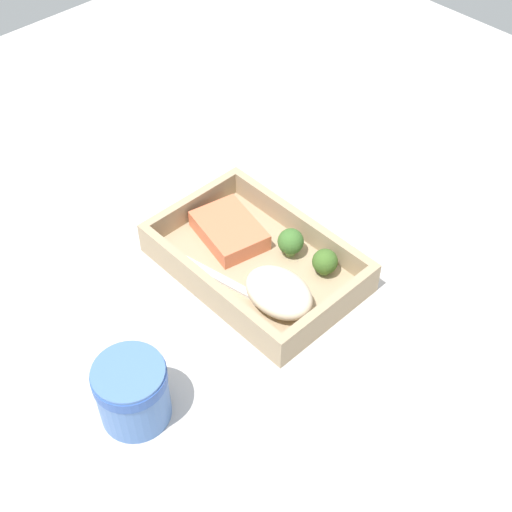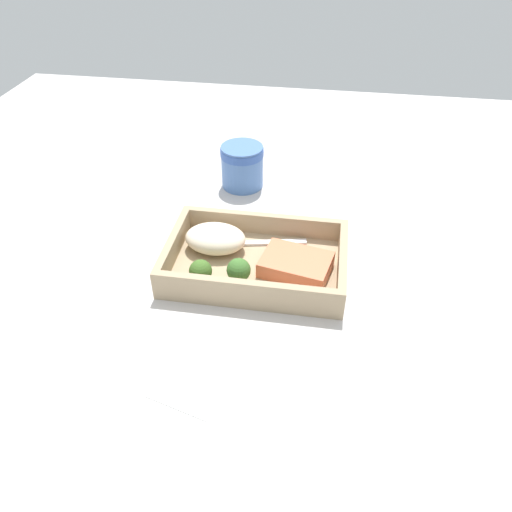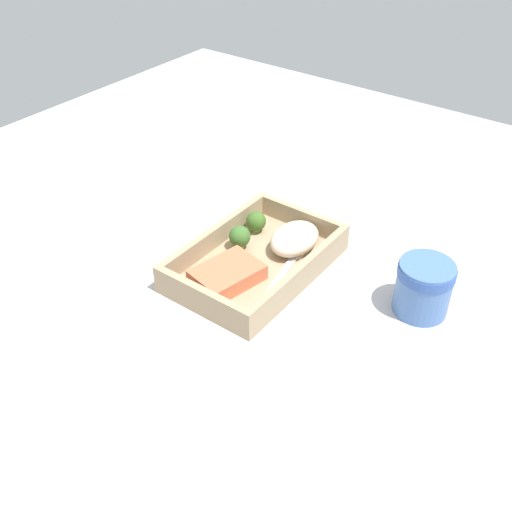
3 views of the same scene
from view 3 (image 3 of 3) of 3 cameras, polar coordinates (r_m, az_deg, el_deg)
ground_plane at (r=97.27cm, az=0.00°, el=-1.75°), size 160.00×160.00×2.00cm
takeout_tray at (r=96.28cm, az=0.00°, el=-1.00°), size 27.51×18.13×1.20cm
tray_rim at (r=94.84cm, az=0.00°, el=0.14°), size 27.51×18.13×3.58cm
salmon_fillet at (r=91.68cm, az=-2.76°, el=-1.80°), size 11.54×9.28×2.54cm
mashed_potatoes at (r=98.12cm, az=3.69°, el=1.66°), size 9.73×7.04×4.14cm
broccoli_floret_1 at (r=98.06cm, az=-1.56°, el=1.85°), size 3.57×3.57×4.13cm
broccoli_floret_2 at (r=102.23cm, az=0.01°, el=3.31°), size 3.42×3.42×3.79cm
fork at (r=94.55cm, az=2.89°, el=-1.24°), size 15.81×4.76×0.44cm
paper_cup at (r=89.56cm, az=15.70°, el=-2.70°), size 8.25×8.25×8.31cm
receipt_slip at (r=109.79cm, az=-7.27°, el=3.65°), size 11.79×15.12×0.24cm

